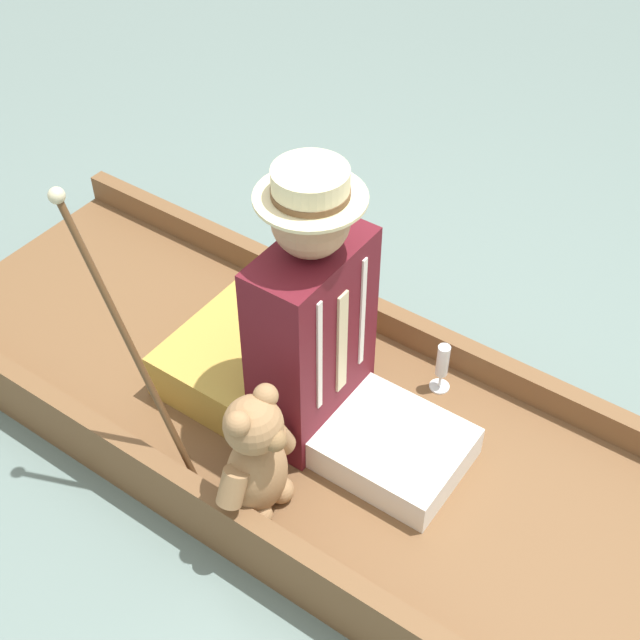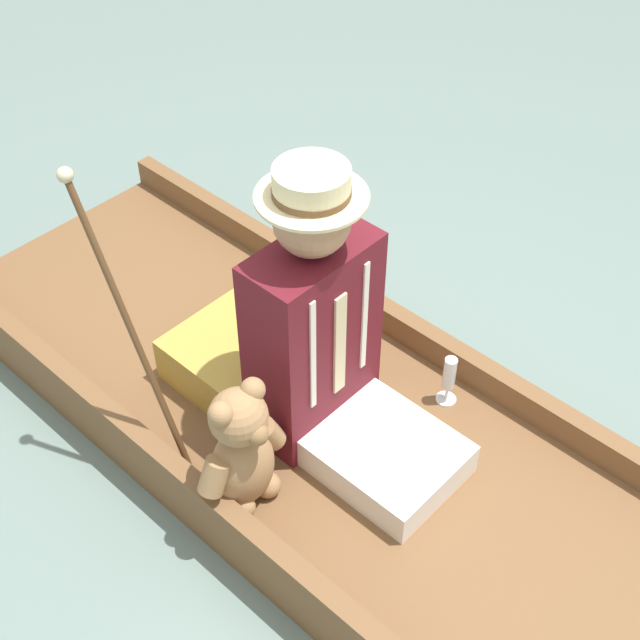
{
  "view_description": "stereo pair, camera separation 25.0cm",
  "coord_description": "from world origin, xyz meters",
  "px_view_note": "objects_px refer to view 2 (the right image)",
  "views": [
    {
      "loc": [
        1.49,
        0.89,
        2.29
      ],
      "look_at": [
        0.0,
        -0.16,
        0.57
      ],
      "focal_mm": 50.0,
      "sensor_mm": 36.0,
      "label": 1
    },
    {
      "loc": [
        1.33,
        1.08,
        2.29
      ],
      "look_at": [
        0.0,
        -0.16,
        0.57
      ],
      "focal_mm": 50.0,
      "sensor_mm": 36.0,
      "label": 2
    }
  ],
  "objects_px": {
    "teddy_bear": "(243,451)",
    "wine_glass": "(449,377)",
    "walking_cane": "(121,306)",
    "seated_person": "(327,343)"
  },
  "relations": [
    {
      "from": "seated_person",
      "to": "teddy_bear",
      "type": "relative_size",
      "value": 2.06
    },
    {
      "from": "seated_person",
      "to": "walking_cane",
      "type": "xyz_separation_m",
      "value": [
        0.4,
        -0.4,
        0.16
      ]
    },
    {
      "from": "seated_person",
      "to": "teddy_bear",
      "type": "height_order",
      "value": "seated_person"
    },
    {
      "from": "seated_person",
      "to": "walking_cane",
      "type": "relative_size",
      "value": 1.02
    },
    {
      "from": "seated_person",
      "to": "wine_glass",
      "type": "bearing_deg",
      "value": 154.95
    },
    {
      "from": "teddy_bear",
      "to": "wine_glass",
      "type": "xyz_separation_m",
      "value": [
        -0.69,
        0.2,
        -0.1
      ]
    },
    {
      "from": "teddy_bear",
      "to": "wine_glass",
      "type": "relative_size",
      "value": 2.44
    },
    {
      "from": "teddy_bear",
      "to": "walking_cane",
      "type": "height_order",
      "value": "walking_cane"
    },
    {
      "from": "wine_glass",
      "to": "walking_cane",
      "type": "height_order",
      "value": "walking_cane"
    },
    {
      "from": "seated_person",
      "to": "teddy_bear",
      "type": "bearing_deg",
      "value": 8.64
    }
  ]
}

